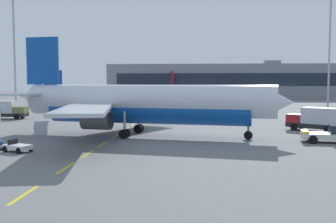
# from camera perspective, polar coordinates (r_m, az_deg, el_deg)

# --- Properties ---
(ground) EXTENTS (400.00, 400.00, 0.00)m
(ground) POSITION_cam_1_polar(r_m,az_deg,el_deg) (68.27, 14.57, -1.33)
(ground) COLOR slate
(apron_paint_markings) EXTENTS (8.00, 93.94, 0.01)m
(apron_paint_markings) POSITION_cam_1_polar(r_m,az_deg,el_deg) (65.14, -4.40, -1.46)
(apron_paint_markings) COLOR yellow
(apron_paint_markings) RESTS_ON ground
(airliner_foreground) EXTENTS (34.75, 34.16, 12.20)m
(airliner_foreground) POSITION_cam_1_polar(r_m,az_deg,el_deg) (47.86, -3.60, 1.17)
(airliner_foreground) COLOR silver
(airliner_foreground) RESTS_ON ground
(pushback_tug) EXTENTS (6.35, 3.86, 2.08)m
(pushback_tug) POSITION_cam_1_polar(r_m,az_deg,el_deg) (46.41, 22.55, -3.04)
(pushback_tug) COLOR silver
(pushback_tug) RESTS_ON ground
(airliner_far_center) EXTENTS (28.13, 26.35, 10.60)m
(airliner_far_center) POSITION_cam_1_polar(r_m,az_deg,el_deg) (143.16, -12.57, 3.00)
(airliner_far_center) COLOR white
(airliner_far_center) RESTS_ON ground
(airliner_far_right) EXTENTS (28.01, 28.79, 10.23)m
(airliner_far_right) POSITION_cam_1_polar(r_m,az_deg,el_deg) (129.24, 1.51, 2.91)
(airliner_far_right) COLOR silver
(airliner_far_right) RESTS_ON ground
(catering_truck) EXTENTS (7.08, 2.86, 3.14)m
(catering_truck) POSITION_cam_1_polar(r_m,az_deg,el_deg) (75.40, -22.28, 0.27)
(catering_truck) COLOR black
(catering_truck) RESTS_ON ground
(ground_power_truck) EXTENTS (7.04, 6.12, 3.14)m
(ground_power_truck) POSITION_cam_1_polar(r_m,az_deg,el_deg) (55.97, 20.48, -1.00)
(ground_power_truck) COLOR black
(ground_power_truck) RESTS_ON ground
(uld_cargo_container) EXTENTS (1.89, 1.86, 1.60)m
(uld_cargo_container) POSITION_cam_1_polar(r_m,az_deg,el_deg) (51.83, -17.68, -2.28)
(uld_cargo_container) COLOR #B7BCC6
(uld_cargo_container) RESTS_ON ground
(apron_light_mast_near) EXTENTS (1.80, 1.80, 23.10)m
(apron_light_mast_near) POSITION_cam_1_polar(r_m,az_deg,el_deg) (81.60, -21.22, 9.62)
(apron_light_mast_near) COLOR slate
(apron_light_mast_near) RESTS_ON ground
(apron_light_mast_far) EXTENTS (1.80, 1.80, 29.70)m
(apron_light_mast_far) POSITION_cam_1_polar(r_m,az_deg,el_deg) (85.83, 22.27, 11.73)
(apron_light_mast_far) COLOR slate
(apron_light_mast_far) RESTS_ON ground
(terminal_satellite) EXTENTS (98.41, 21.65, 14.73)m
(terminal_satellite) POSITION_cam_1_polar(r_m,az_deg,el_deg) (160.80, 9.50, 4.30)
(terminal_satellite) COLOR gray
(terminal_satellite) RESTS_ON ground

